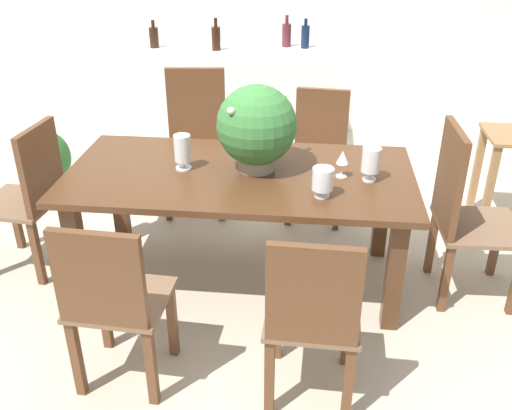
% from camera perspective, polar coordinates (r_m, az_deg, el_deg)
% --- Properties ---
extents(ground_plane, '(7.04, 7.04, 0.00)m').
position_cam_1_polar(ground_plane, '(3.90, -1.06, -5.29)').
color(ground_plane, '#BCB29E').
extents(dining_table, '(2.03, 1.00, 0.74)m').
position_cam_1_polar(dining_table, '(3.39, -1.62, 1.69)').
color(dining_table, '#4C2D19').
rests_on(dining_table, ground).
extents(chair_head_end, '(0.48, 0.48, 0.98)m').
position_cam_1_polar(chair_head_end, '(3.82, -21.50, 1.15)').
color(chair_head_end, brown).
rests_on(chair_head_end, ground).
extents(chair_near_left, '(0.47, 0.44, 0.94)m').
position_cam_1_polar(chair_near_left, '(2.73, -14.13, -9.13)').
color(chair_near_left, brown).
rests_on(chair_near_left, ground).
extents(chair_far_right, '(0.47, 0.50, 0.93)m').
position_cam_1_polar(chair_far_right, '(4.32, 6.31, 5.77)').
color(chair_far_right, brown).
rests_on(chair_far_right, ground).
extents(chair_far_left, '(0.52, 0.49, 1.06)m').
position_cam_1_polar(chair_far_left, '(4.40, -5.97, 7.09)').
color(chair_far_left, brown).
rests_on(chair_far_left, ground).
extents(chair_near_right, '(0.44, 0.46, 0.95)m').
position_cam_1_polar(chair_near_right, '(2.58, 5.65, -10.78)').
color(chair_near_right, brown).
rests_on(chair_near_right, ground).
extents(chair_foot_end, '(0.49, 0.49, 1.06)m').
position_cam_1_polar(chair_foot_end, '(3.50, 19.88, -0.27)').
color(chair_foot_end, brown).
rests_on(chair_foot_end, ground).
extents(flower_centerpiece, '(0.46, 0.46, 0.50)m').
position_cam_1_polar(flower_centerpiece, '(3.29, 0.06, 7.79)').
color(flower_centerpiece, gray).
rests_on(flower_centerpiece, dining_table).
extents(crystal_vase_left, '(0.10, 0.10, 0.21)m').
position_cam_1_polar(crystal_vase_left, '(3.37, -7.33, 5.49)').
color(crystal_vase_left, silver).
rests_on(crystal_vase_left, dining_table).
extents(crystal_vase_center_near, '(0.10, 0.10, 0.20)m').
position_cam_1_polar(crystal_vase_center_near, '(3.26, 11.38, 4.32)').
color(crystal_vase_center_near, silver).
rests_on(crystal_vase_center_near, dining_table).
extents(crystal_vase_right, '(0.12, 0.12, 0.16)m').
position_cam_1_polar(crystal_vase_right, '(3.05, 6.67, 2.52)').
color(crystal_vase_right, silver).
rests_on(crystal_vase_right, dining_table).
extents(wine_glass, '(0.07, 0.07, 0.16)m').
position_cam_1_polar(wine_glass, '(3.28, 8.62, 4.63)').
color(wine_glass, silver).
rests_on(wine_glass, dining_table).
extents(kitchen_counter, '(1.86, 0.57, 0.96)m').
position_cam_1_polar(kitchen_counter, '(5.57, -3.57, 10.56)').
color(kitchen_counter, white).
rests_on(kitchen_counter, ground).
extents(wine_bottle_tall, '(0.08, 0.08, 0.24)m').
position_cam_1_polar(wine_bottle_tall, '(5.50, -10.13, 16.15)').
color(wine_bottle_tall, black).
rests_on(wine_bottle_tall, kitchen_counter).
extents(wine_bottle_green, '(0.08, 0.08, 0.28)m').
position_cam_1_polar(wine_bottle_green, '(5.32, -4.00, 16.28)').
color(wine_bottle_green, black).
rests_on(wine_bottle_green, kitchen_counter).
extents(wine_bottle_amber, '(0.08, 0.08, 0.28)m').
position_cam_1_polar(wine_bottle_amber, '(5.46, 3.06, 16.60)').
color(wine_bottle_amber, '#511E28').
rests_on(wine_bottle_amber, kitchen_counter).
extents(wine_bottle_dark, '(0.08, 0.08, 0.26)m').
position_cam_1_polar(wine_bottle_dark, '(5.42, 4.93, 16.41)').
color(wine_bottle_dark, '#0F1E38').
rests_on(wine_bottle_dark, kitchen_counter).
extents(potted_plant_floor, '(0.41, 0.41, 0.54)m').
position_cam_1_polar(potted_plant_floor, '(4.93, -20.21, 4.07)').
color(potted_plant_floor, '#423D38').
rests_on(potted_plant_floor, ground).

